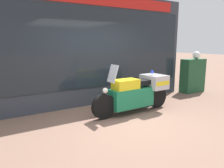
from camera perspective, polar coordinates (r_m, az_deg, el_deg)
The scene contains 6 objects.
ground_plane at distance 5.20m, azimuth 4.19°, elevation -10.16°, with size 60.00×60.00×0.00m, color #7A5B4C.
shop_building at distance 6.41m, azimuth -9.28°, elevation 8.78°, with size 6.98×0.55×3.28m.
window_display at distance 6.90m, azimuth -3.28°, elevation -0.91°, with size 5.68×0.30×1.92m.
paramedic_motorcycle at distance 5.91m, azimuth 6.64°, elevation -1.97°, with size 2.42×0.70×1.32m.
utility_cabinet at distance 8.80m, azimuth 20.31°, elevation 2.08°, with size 0.98×0.41×1.25m, color #1E4C2D.
white_helmet at distance 8.77m, azimuth 21.21°, elevation 7.03°, with size 0.28×0.28×0.28m, color white.
Camera 1 is at (-2.86, -3.92, 1.85)m, focal length 35.00 mm.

